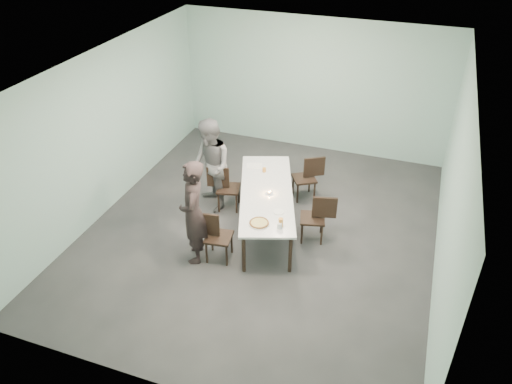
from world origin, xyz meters
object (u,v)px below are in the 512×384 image
(chair_far_left, at_px, (224,185))
(amber_tumbler, at_px, (264,170))
(side_plate, at_px, (279,212))
(beer_glass, at_px, (281,222))
(chair_near_right, at_px, (317,215))
(diner_far, at_px, (210,166))
(chair_far_right, at_px, (308,175))
(table, at_px, (267,195))
(water_tumbler, at_px, (280,226))
(tealight, at_px, (269,193))
(pizza, at_px, (259,223))
(diner_near, at_px, (193,213))
(chair_near_left, at_px, (214,233))

(chair_far_left, xyz_separation_m, amber_tumbler, (0.69, 0.32, 0.29))
(side_plate, bearing_deg, beer_glass, -67.99)
(chair_near_right, bearing_deg, chair_far_left, -24.98)
(chair_far_left, distance_m, diner_far, 0.47)
(chair_far_right, bearing_deg, table, 38.59)
(chair_near_right, relative_size, water_tumbler, 9.67)
(chair_near_right, bearing_deg, side_plate, 26.50)
(side_plate, height_order, water_tumbler, water_tumbler)
(side_plate, bearing_deg, chair_near_right, 40.47)
(chair_near_right, relative_size, tealight, 15.54)
(diner_far, relative_size, side_plate, 10.01)
(pizza, bearing_deg, diner_near, -165.44)
(amber_tumbler, bearing_deg, diner_far, -157.66)
(table, height_order, beer_glass, beer_glass)
(amber_tumbler, bearing_deg, chair_far_right, 38.67)
(chair_far_left, bearing_deg, diner_far, 178.53)
(chair_far_left, height_order, tealight, chair_far_left)
(chair_near_left, xyz_separation_m, chair_near_right, (1.48, 1.06, 0.00))
(diner_near, xyz_separation_m, side_plate, (1.21, 0.68, -0.15))
(tealight, bearing_deg, chair_far_left, 159.70)
(diner_far, height_order, beer_glass, diner_far)
(chair_far_left, bearing_deg, chair_near_right, -25.60)
(chair_near_left, distance_m, beer_glass, 1.14)
(chair_near_left, height_order, side_plate, chair_near_left)
(chair_near_left, height_order, water_tumbler, chair_near_left)
(diner_near, bearing_deg, beer_glass, 82.11)
(chair_near_left, relative_size, diner_far, 0.48)
(diner_far, relative_size, beer_glass, 12.01)
(diner_near, bearing_deg, chair_far_right, 131.12)
(chair_near_left, distance_m, chair_near_right, 1.82)
(diner_near, bearing_deg, diner_far, 172.64)
(chair_far_left, distance_m, amber_tumbler, 0.81)
(table, bearing_deg, chair_near_right, -2.63)
(diner_near, height_order, beer_glass, diner_near)
(chair_near_right, distance_m, chair_far_right, 1.36)
(diner_near, xyz_separation_m, water_tumbler, (1.36, 0.27, -0.11))
(water_tumbler, bearing_deg, diner_near, -168.78)
(chair_far_right, relative_size, side_plate, 4.83)
(chair_near_left, height_order, diner_near, diner_near)
(chair_far_left, bearing_deg, amber_tumbler, 10.68)
(chair_near_left, height_order, chair_far_right, same)
(chair_near_right, bearing_deg, water_tumbler, 51.08)
(table, relative_size, beer_glass, 18.34)
(tealight, bearing_deg, chair_near_right, 0.47)
(chair_far_right, distance_m, side_plate, 1.76)
(chair_far_right, bearing_deg, water_tumbler, 60.88)
(chair_near_right, distance_m, pizza, 1.20)
(chair_far_left, xyz_separation_m, pizza, (1.14, -1.26, 0.27))
(chair_near_right, height_order, side_plate, chair_near_right)
(diner_near, distance_m, tealight, 1.46)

